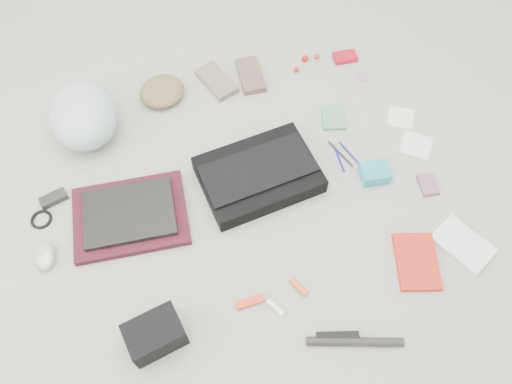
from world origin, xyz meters
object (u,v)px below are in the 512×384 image
object	(u,v)px
laptop	(129,213)
camera_bag	(155,335)
book_red	(417,262)
bike_helmet	(83,115)
messenger_bag	(259,175)
accordion_wallet	(375,173)

from	to	relation	value
laptop	camera_bag	distance (m)	0.46
book_red	bike_helmet	bearing A→B (deg)	154.22
messenger_bag	bike_helmet	xyz separation A→B (m)	(-0.55, 0.46, 0.06)
laptop	book_red	size ratio (longest dim) A/B	1.54
bike_helmet	book_red	distance (m)	1.36
bike_helmet	book_red	xyz separation A→B (m)	(0.94, -0.98, -0.09)
laptop	accordion_wallet	size ratio (longest dim) A/B	3.07
messenger_bag	bike_helmet	world-z (taller)	bike_helmet
book_red	accordion_wallet	size ratio (longest dim) A/B	1.99
book_red	accordion_wallet	distance (m)	0.37
laptop	camera_bag	size ratio (longest dim) A/B	1.87
camera_bag	book_red	size ratio (longest dim) A/B	0.82
book_red	accordion_wallet	xyz separation A→B (m)	(0.03, 0.37, 0.02)
book_red	messenger_bag	bearing A→B (deg)	147.39
bike_helmet	messenger_bag	bearing A→B (deg)	-35.26
bike_helmet	camera_bag	world-z (taller)	bike_helmet
laptop	accordion_wallet	distance (m)	0.93
accordion_wallet	messenger_bag	bearing A→B (deg)	172.04
accordion_wallet	camera_bag	bearing A→B (deg)	-150.97
book_red	laptop	bearing A→B (deg)	169.41
camera_bag	accordion_wallet	world-z (taller)	camera_bag
messenger_bag	laptop	distance (m)	0.49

